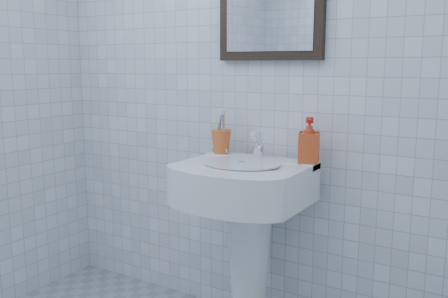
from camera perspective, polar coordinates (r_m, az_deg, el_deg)
The scene contains 5 objects.
wall_back at distance 2.33m, azimuth 2.78°, elevation 10.31°, with size 2.20×0.02×2.50m, color white.
washbasin at distance 2.19m, azimuth 2.64°, elevation -8.21°, with size 0.53×0.39×0.82m.
faucet at distance 2.20m, azimuth 3.93°, elevation 0.21°, with size 0.05×0.11×0.12m.
toothbrush_cup at distance 2.32m, azimuth -0.32°, elevation 0.85°, with size 0.09×0.09×0.11m, color #D95D25, non-canonical shape.
soap_dispenser at distance 2.12m, azimuth 9.70°, elevation 1.00°, with size 0.09×0.09×0.19m, color red.
Camera 1 is at (1.12, -0.84, 1.23)m, focal length 40.00 mm.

